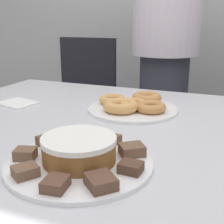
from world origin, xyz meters
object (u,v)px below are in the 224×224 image
Objects in this scene: plate_cake at (79,163)px; frosted_cake at (79,149)px; plate_donuts at (133,109)px; napkin at (18,103)px; office_chair_left at (80,112)px; person_standing at (165,47)px.

plate_cake is 0.03m from frosted_cake.
napkin is (-0.44, -0.08, -0.00)m from plate_donuts.
frosted_cake is 0.60m from napkin.
plate_donuts is at bearing 92.97° from plate_cake.
frosted_cake reaches higher than plate_donuts.
office_chair_left is at bearing 129.45° from plate_donuts.
plate_donuts is 1.97× the size of napkin.
person_standing is at bearing 94.23° from plate_cake.
plate_donuts is (0.07, -0.82, -0.15)m from person_standing.
plate_cake reaches higher than napkin.
person_standing reaches higher than napkin.
napkin is at bearing -112.47° from person_standing.
plate_donuts is 0.46m from frosted_cake.
plate_donuts is at bearing 92.97° from frosted_cake.
frosted_cake is 1.04× the size of napkin.
napkin is (-0.47, 0.37, -0.00)m from plate_cake.
person_standing reaches higher than office_chair_left.
office_chair_left is at bearing -170.89° from person_standing.
office_chair_left is at bearing 117.77° from frosted_cake.
person_standing is 5.19× the size of plate_donuts.
office_chair_left is (-0.53, -0.09, -0.44)m from person_standing.
plate_donuts is 1.90× the size of frosted_cake.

